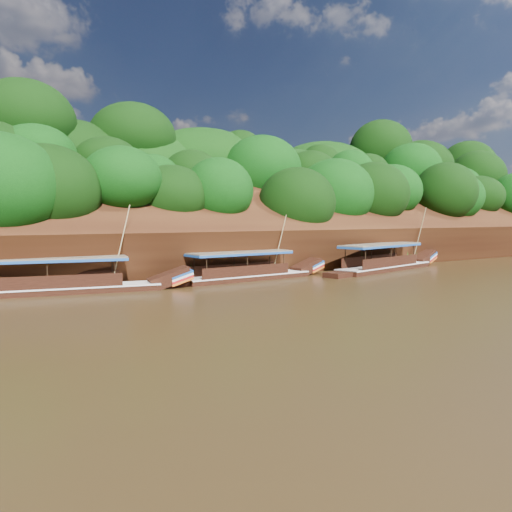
% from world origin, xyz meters
% --- Properties ---
extents(ground, '(160.00, 160.00, 0.00)m').
position_xyz_m(ground, '(0.00, 0.00, 0.00)').
color(ground, black).
rests_on(ground, ground).
extents(riverbank, '(120.00, 30.06, 19.40)m').
position_xyz_m(riverbank, '(-0.01, 22.73, 1.89)').
color(riverbank, black).
rests_on(riverbank, ground).
extents(boat_0, '(15.13, 5.21, 6.22)m').
position_xyz_m(boat_0, '(14.22, 7.30, 0.55)').
color(boat_0, black).
rests_on(boat_0, ground).
extents(boat_1, '(12.86, 2.78, 5.42)m').
position_xyz_m(boat_1, '(-0.05, 8.07, 0.50)').
color(boat_1, black).
rests_on(boat_1, ground).
extents(boat_2, '(14.62, 4.67, 6.05)m').
position_xyz_m(boat_2, '(-13.50, 8.49, 0.52)').
color(boat_2, black).
rests_on(boat_2, ground).
extents(reeds, '(49.31, 1.90, 1.92)m').
position_xyz_m(reeds, '(-3.16, 9.59, 0.87)').
color(reeds, '#2A6D1B').
rests_on(reeds, ground).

